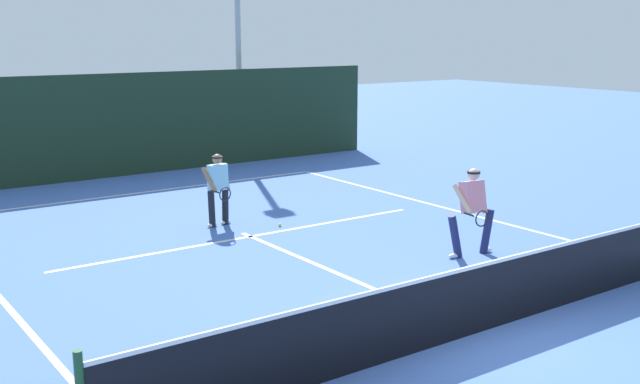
% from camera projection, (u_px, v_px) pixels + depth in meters
% --- Properties ---
extents(ground_plane, '(80.00, 80.00, 0.00)m').
position_uv_depth(ground_plane, '(477.00, 333.00, 10.35)').
color(ground_plane, '#496DC1').
extents(court_line_baseline_far, '(9.91, 0.10, 0.01)m').
position_uv_depth(court_line_baseline_far, '(146.00, 192.00, 19.43)').
color(court_line_baseline_far, white).
rests_on(court_line_baseline_far, ground_plane).
extents(court_line_service, '(8.08, 0.10, 0.01)m').
position_uv_depth(court_line_service, '(251.00, 236.00, 15.21)').
color(court_line_service, white).
rests_on(court_line_service, ground_plane).
extents(court_line_centre, '(0.10, 6.40, 0.01)m').
position_uv_depth(court_line_centre, '(337.00, 273.00, 12.90)').
color(court_line_centre, white).
rests_on(court_line_centre, ground_plane).
extents(tennis_net, '(10.87, 0.09, 1.11)m').
position_uv_depth(tennis_net, '(479.00, 297.00, 10.25)').
color(tennis_net, '#1E4723').
rests_on(tennis_net, ground_plane).
extents(player_near, '(1.06, 0.87, 1.62)m').
position_uv_depth(player_near, '(472.00, 208.00, 13.75)').
color(player_near, '#1E234C').
rests_on(player_near, ground_plane).
extents(player_far, '(0.63, 0.86, 1.53)m').
position_uv_depth(player_far, '(218.00, 187.00, 15.89)').
color(player_far, black).
rests_on(player_far, ground_plane).
extents(tennis_ball, '(0.07, 0.07, 0.07)m').
position_uv_depth(tennis_ball, '(433.00, 286.00, 12.15)').
color(tennis_ball, '#D1E033').
rests_on(tennis_ball, ground_plane).
extents(tennis_ball_extra, '(0.07, 0.07, 0.07)m').
position_uv_depth(tennis_ball_extra, '(280.00, 225.00, 15.98)').
color(tennis_ball_extra, '#D1E033').
rests_on(tennis_ball_extra, ground_plane).
extents(back_fence_windscreen, '(17.56, 0.12, 2.89)m').
position_uv_depth(back_fence_windscreen, '(107.00, 126.00, 21.13)').
color(back_fence_windscreen, '#1C311F').
rests_on(back_fence_windscreen, ground_plane).
extents(light_pole, '(0.55, 0.44, 8.24)m').
position_uv_depth(light_pole, '(237.00, 0.00, 24.07)').
color(light_pole, '#9EA39E').
rests_on(light_pole, ground_plane).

